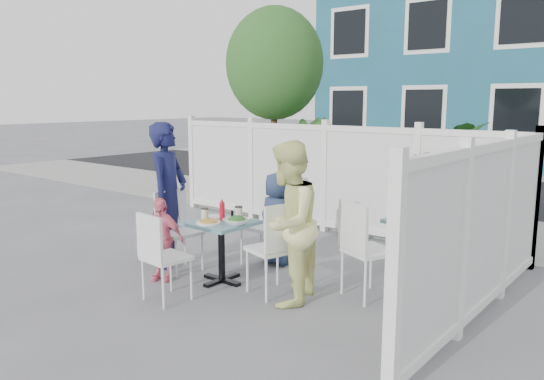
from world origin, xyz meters
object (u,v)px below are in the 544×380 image
Objects in this scene: chair_right at (277,242)px; chair_near at (159,251)px; boy at (277,219)px; chair_left at (176,224)px; chair_back at (267,218)px; man at (168,195)px; utility_cabinet at (246,163)px; woman at (288,223)px; toddler at (161,239)px; main_table at (221,235)px; spare_table at (424,234)px.

chair_near is at bearing 154.15° from chair_right.
chair_right is 1.08m from boy.
chair_back is (0.67, 0.86, 0.02)m from chair_left.
man reaches higher than chair_near.
chair_near is (3.35, -5.02, -0.16)m from utility_cabinet.
woman is (0.97, 0.78, 0.28)m from chair_near.
chair_near is 0.97× the size of toddler.
woman is 1.42× the size of boy.
boy is at bearing -71.95° from man.
chair_right reaches higher than chair_near.
chair_left reaches higher than main_table.
spare_table is 0.46× the size of woman.
chair_near is at bearing -70.09° from woman.
spare_table is 0.79× the size of toddler.
main_table is 0.80m from chair_near.
chair_right is (0.73, 0.04, 0.04)m from main_table.
woman is at bearing -1.23° from main_table.
woman is (1.82, -0.06, -0.06)m from man.
main_table is 0.61× the size of boy.
chair_near is at bearing -93.83° from main_table.
utility_cabinet reaches higher than chair_left.
chair_back is 1.32m from toddler.
chair_back is 1.07× the size of chair_near.
utility_cabinet is at bearing -41.07° from boy.
boy is (3.47, -3.33, -0.12)m from utility_cabinet.
spare_table is (5.14, -2.91, -0.12)m from utility_cabinet.
main_table is 0.73× the size of toddler.
spare_table is at bearing 12.68° from toddler.
man is at bearing -110.94° from woman.
boy is (0.97, 0.85, -0.30)m from man.
chair_back is 1.32m from woman.
man reaches higher than toddler.
boy is 1.41m from toddler.
chair_right is at bearing 52.48° from chair_near.
woman reaches higher than main_table.
woman is (4.32, -4.24, 0.12)m from utility_cabinet.
utility_cabinet reaches higher than chair_back.
utility_cabinet reaches higher than main_table.
main_table is at bearing -46.96° from utility_cabinet.
main_table is 0.73m from chair_right.
boy is at bearing -155.87° from woman.
chair_back reaches higher than toddler.
chair_back is (-0.05, 0.84, 0.03)m from main_table.
spare_table is 0.43× the size of man.
chair_near is 0.80× the size of boy.
man is (-1.64, -0.00, 0.29)m from chair_right.
boy reaches higher than chair_near.
woman reaches higher than toddler.
chair_near is at bearing -63.55° from toddler.
boy is 1.21× the size of toddler.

